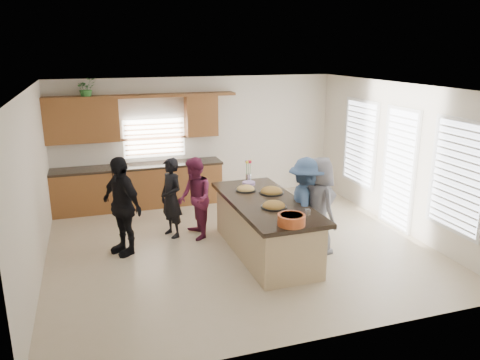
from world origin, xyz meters
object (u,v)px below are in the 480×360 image
object	(u,v)px
island	(265,228)
woman_right_back	(306,206)
woman_left_back	(171,198)
woman_left_mid	(195,199)
woman_left_front	(122,206)
salad_bowl	(291,219)
woman_right_front	(318,206)

from	to	relation	value
island	woman_right_back	world-z (taller)	woman_right_back
woman_left_back	woman_left_mid	world-z (taller)	woman_left_mid
island	woman_right_back	size ratio (longest dim) A/B	1.62
island	woman_left_front	world-z (taller)	woman_left_front
woman_left_mid	woman_left_front	bearing A→B (deg)	-79.64
woman_left_back	woman_left_front	size ratio (longest dim) A/B	0.88
salad_bowl	island	bearing A→B (deg)	87.55
salad_bowl	woman_left_front	bearing A→B (deg)	139.65
woman_left_back	woman_right_front	bearing A→B (deg)	33.65
salad_bowl	woman_left_back	world-z (taller)	woman_left_back
woman_right_back	salad_bowl	bearing A→B (deg)	157.20
woman_right_back	woman_left_front	bearing A→B (deg)	85.68
island	woman_left_mid	xyz separation A→B (m)	(-0.99, 1.04, 0.31)
woman_right_back	woman_right_front	distance (m)	0.21
island	woman_left_back	world-z (taller)	woman_left_back
island	woman_left_mid	distance (m)	1.47
salad_bowl	woman_left_mid	bearing A→B (deg)	113.07
woman_left_back	island	bearing A→B (deg)	24.64
woman_left_mid	woman_left_front	size ratio (longest dim) A/B	0.89
salad_bowl	woman_right_back	size ratio (longest dim) A/B	0.24
salad_bowl	woman_left_front	world-z (taller)	woman_left_front
woman_left_front	island	bearing A→B (deg)	41.39
woman_left_mid	woman_right_back	bearing A→B (deg)	51.79
woman_left_mid	woman_left_front	xyz separation A→B (m)	(-1.32, -0.28, 0.09)
island	salad_bowl	xyz separation A→B (m)	(-0.05, -1.16, 0.58)
woman_right_front	island	bearing A→B (deg)	71.40
woman_right_front	woman_right_back	bearing A→B (deg)	74.92
woman_left_mid	woman_right_front	distance (m)	2.25
salad_bowl	woman_left_mid	distance (m)	2.41
island	woman_right_front	size ratio (longest dim) A/B	1.61
woman_left_mid	woman_right_back	size ratio (longest dim) A/B	0.91
salad_bowl	woman_right_front	size ratio (longest dim) A/B	0.24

